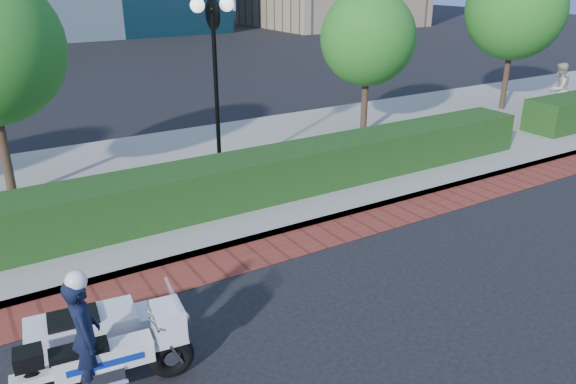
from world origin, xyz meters
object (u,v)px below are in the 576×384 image
tree_c (368,38)px  tree_d (515,10)px  police_motorcycle (93,341)px  lamppost (215,62)px  pedestrian (558,90)px

tree_c → tree_d: bearing=0.0°
tree_c → police_motorcycle: size_ratio=1.95×
lamppost → police_motorcycle: bearing=-128.0°
pedestrian → tree_c: bearing=-16.6°
police_motorcycle → pedestrian: (17.02, 5.23, 0.45)m
lamppost → police_motorcycle: size_ratio=1.91×
lamppost → police_motorcycle: lamppost is taller
tree_c → tree_d: (6.50, 0.00, 0.56)m
tree_c → pedestrian: (7.12, -1.70, -1.98)m
police_motorcycle → pedestrian: size_ratio=1.21×
tree_d → police_motorcycle: size_ratio=2.34×
lamppost → pedestrian: 12.77m
tree_d → police_motorcycle: (-16.39, -6.93, -3.00)m
tree_d → pedestrian: bearing=-69.9°
police_motorcycle → pedestrian: pedestrian is taller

